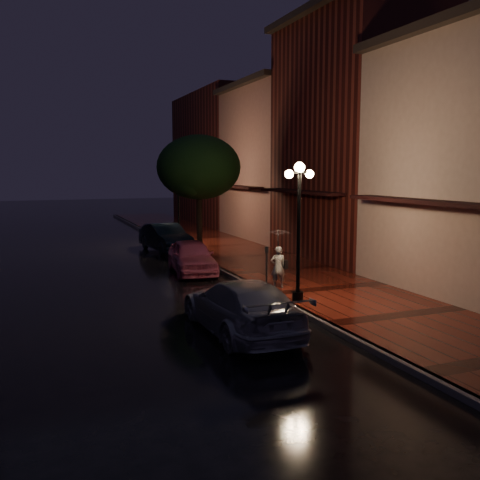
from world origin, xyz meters
name	(u,v)px	position (x,y,z in m)	size (l,w,h in m)	color
ground	(231,277)	(0.00, 0.00, 0.00)	(120.00, 120.00, 0.00)	black
sidewalk	(282,271)	(2.25, 0.00, 0.07)	(4.50, 60.00, 0.15)	#4A150D
curb	(231,275)	(0.00, 0.00, 0.07)	(0.25, 60.00, 0.15)	#595451
storefront_mid	(356,142)	(7.00, 2.00, 5.50)	(5.00, 8.00, 11.00)	#511914
storefront_far	(280,165)	(7.00, 10.00, 4.50)	(5.00, 8.00, 9.00)	#8C5951
storefront_extra	(224,160)	(7.00, 20.00, 5.00)	(5.00, 12.00, 10.00)	#511914
streetlamp_near	(299,223)	(0.35, -5.00, 2.60)	(0.96, 0.36, 4.31)	black
streetlamp_far	(178,200)	(0.35, 9.00, 2.60)	(0.96, 0.36, 4.31)	black
street_tree	(199,169)	(0.61, 5.99, 4.24)	(4.16, 4.16, 5.80)	black
pink_car	(192,256)	(-1.18, 1.39, 0.69)	(1.63, 4.05, 1.38)	#C14F6E
navy_car	(166,238)	(-0.75, 7.60, 0.72)	(1.53, 4.37, 1.44)	black
silver_car	(241,306)	(-2.33, -6.92, 0.71)	(1.98, 4.86, 1.41)	#939299
woman_with_umbrella	(278,249)	(0.60, -3.06, 1.50)	(0.85, 0.87, 2.05)	white
parking_meter	(267,261)	(0.56, -2.19, 0.96)	(0.14, 0.12, 1.34)	black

